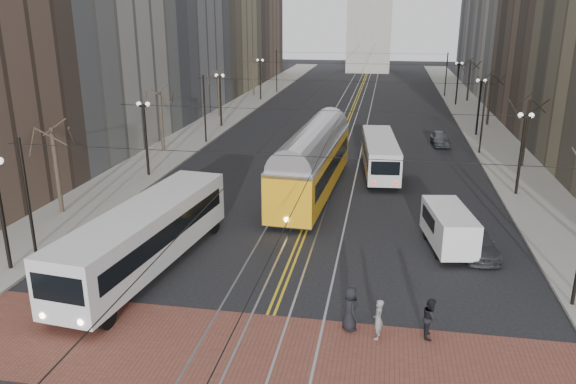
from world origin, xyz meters
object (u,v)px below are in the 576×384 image
at_px(streetcar, 313,167).
at_px(cargo_van, 449,230).
at_px(pedestrian_b, 378,319).
at_px(sedan_parked, 476,242).
at_px(pedestrian_a, 350,308).
at_px(transit_bus, 146,239).
at_px(pedestrian_c, 431,318).
at_px(rear_bus, 380,156).
at_px(sedan_grey, 440,138).

distance_m(streetcar, cargo_van, 12.14).
xyz_separation_m(streetcar, pedestrian_b, (5.04, -18.12, -1.03)).
distance_m(sedan_parked, pedestrian_a, 10.66).
xyz_separation_m(transit_bus, pedestrian_c, (13.54, -3.85, -0.80)).
bearing_deg(rear_bus, pedestrian_c, -89.05).
relative_size(cargo_van, pedestrian_a, 2.72).
relative_size(streetcar, pedestrian_a, 8.52).
distance_m(rear_bus, sedan_parked, 15.90).
relative_size(cargo_van, pedestrian_b, 3.05).
relative_size(transit_bus, pedestrian_c, 7.93).
relative_size(rear_bus, pedestrian_c, 6.52).
distance_m(transit_bus, rear_bus, 22.68).
relative_size(sedan_grey, pedestrian_c, 2.37).
relative_size(cargo_van, sedan_parked, 1.17).
relative_size(rear_bus, sedan_parked, 2.50).
distance_m(cargo_van, pedestrian_b, 10.20).
height_order(transit_bus, pedestrian_a, transit_bus).
height_order(streetcar, sedan_grey, streetcar).
relative_size(transit_bus, sedan_grey, 3.34).
distance_m(transit_bus, sedan_parked, 17.20).
xyz_separation_m(transit_bus, rear_bus, (11.04, 19.80, -0.23)).
bearing_deg(streetcar, sedan_parked, -38.49).
bearing_deg(pedestrian_c, cargo_van, -8.13).
xyz_separation_m(transit_bus, pedestrian_a, (10.36, -3.85, -0.70)).
bearing_deg(pedestrian_c, transit_bus, 75.34).
distance_m(rear_bus, cargo_van, 15.11).
distance_m(sedan_parked, pedestrian_c, 9.21).
bearing_deg(sedan_parked, streetcar, 130.75).
bearing_deg(cargo_van, pedestrian_a, -126.54).
height_order(cargo_van, pedestrian_a, cargo_van).
bearing_deg(sedan_parked, transit_bus, -171.03).
xyz_separation_m(sedan_parked, pedestrian_b, (-4.96, -9.20, 0.22)).
distance_m(pedestrian_b, pedestrian_c, 2.09).
bearing_deg(transit_bus, pedestrian_a, -13.94).
distance_m(cargo_van, pedestrian_a, 10.23).
bearing_deg(cargo_van, sedan_grey, 77.12).
relative_size(streetcar, cargo_van, 3.13).
distance_m(rear_bus, pedestrian_a, 23.67).
bearing_deg(pedestrian_b, pedestrian_a, -103.86).
height_order(transit_bus, pedestrian_b, transit_bus).
distance_m(sedan_grey, pedestrian_b, 35.43).
height_order(rear_bus, cargo_van, rear_bus).
xyz_separation_m(rear_bus, cargo_van, (3.99, -14.57, -0.29)).
xyz_separation_m(rear_bus, sedan_grey, (5.60, 10.92, -0.74)).
bearing_deg(sedan_parked, pedestrian_a, -132.51).
bearing_deg(pedestrian_a, streetcar, -12.10).
relative_size(pedestrian_a, pedestrian_c, 1.13).
xyz_separation_m(streetcar, sedan_parked, (10.00, -8.92, -1.25)).
height_order(cargo_van, sedan_parked, cargo_van).
bearing_deg(pedestrian_b, transit_bus, -101.98).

